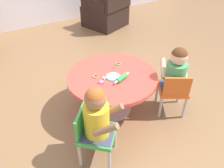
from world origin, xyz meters
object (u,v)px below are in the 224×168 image
Objects in this scene: seated_child_right at (176,70)px; rolling_pin at (122,78)px; armchair_dark at (107,11)px; child_chair_left at (93,133)px; craft_table at (112,83)px; seated_child_left at (97,114)px; craft_scissors at (102,82)px; child_chair_right at (173,90)px.

rolling_pin is (-0.52, 0.23, -0.04)m from seated_child_right.
child_chair_left is at bearing -123.20° from armchair_dark.
armchair_dark is at bearing 60.20° from craft_table.
craft_scissors is at bearing 56.07° from seated_child_left.
armchair_dark is at bearing 56.80° from child_chair_left.
seated_child_right is 2.61m from armchair_dark.
rolling_pin is (-1.20, -2.28, 0.19)m from armchair_dark.
craft_scissors is (-0.70, 0.31, -0.06)m from seated_child_right.
child_chair_right is at bearing -28.04° from rolling_pin.
child_chair_left is 1.05× the size of seated_child_right.
seated_child_left is (0.03, -0.03, 0.23)m from child_chair_left.
armchair_dark is 2.58m from rolling_pin.
craft_scissors is at bearing -162.90° from craft_table.
child_chair_right is at bearing -36.27° from craft_table.
armchair_dark is (1.68, 2.63, -0.22)m from seated_child_left.
seated_child_left is 1.00m from child_chair_right.
armchair_dark is at bearing 57.81° from craft_scissors.
craft_scissors is at bearing -122.19° from armchair_dark.
rolling_pin is at bearing 156.00° from seated_child_right.
child_chair_left is 3.11m from armchair_dark.
child_chair_left reaches higher than rolling_pin.
child_chair_left is 2.38× the size of rolling_pin.
armchair_dark reaches higher than rolling_pin.
seated_child_left is 1.00× the size of seated_child_right.
craft_scissors is (-1.38, -2.20, 0.16)m from armchair_dark.
craft_scissors is (0.29, 0.44, -0.06)m from seated_child_left.
child_chair_right is 0.23m from seated_child_right.
seated_child_right reaches higher than rolling_pin.
armchair_dark is (1.70, 2.60, 0.00)m from child_chair_left.
seated_child_left reaches higher than craft_table.
armchair_dark is 4.04× the size of rolling_pin.
seated_child_right is at bearing 56.76° from child_chair_right.
seated_child_right reaches higher than child_chair_left.
craft_table is 0.68m from seated_child_left.
armchair_dark reaches higher than child_chair_left.
rolling_pin is at bearing -73.97° from craft_table.
seated_child_left is at bearing -123.93° from craft_scissors.
rolling_pin is (0.04, -0.13, 0.13)m from craft_table.
child_chair_left is at bearing -174.44° from seated_child_right.
armchair_dark is (0.68, 2.50, -0.22)m from seated_child_right.
craft_table is 0.66m from child_chair_left.
child_chair_left is at bearing -136.15° from craft_table.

